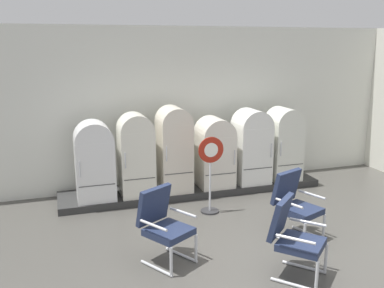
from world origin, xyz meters
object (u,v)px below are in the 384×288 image
object	(u,v)px
refrigerator_0	(94,159)
armchair_left	(163,222)
armchair_center	(293,235)
refrigerator_4	(251,144)
refrigerator_5	(284,142)
sign_stand	(210,177)
refrigerator_2	(174,146)
armchair_right	(295,202)
refrigerator_3	(215,150)
refrigerator_1	(136,152)

from	to	relation	value
refrigerator_0	armchair_left	distance (m)	2.47
armchair_left	armchair_center	bearing A→B (deg)	-30.74
refrigerator_4	armchair_left	bearing A→B (deg)	-135.75
refrigerator_5	armchair_center	world-z (taller)	refrigerator_5
armchair_center	sign_stand	distance (m)	2.28
refrigerator_2	refrigerator_5	xyz separation A→B (m)	(2.34, -0.01, -0.07)
armchair_right	refrigerator_4	bearing A→B (deg)	81.05
refrigerator_0	refrigerator_4	world-z (taller)	refrigerator_4
refrigerator_5	sign_stand	xyz separation A→B (m)	(-1.97, -0.97, -0.27)
refrigerator_2	refrigerator_3	xyz separation A→B (m)	(0.83, 0.01, -0.15)
refrigerator_2	refrigerator_0	bearing A→B (deg)	-179.26
armchair_right	sign_stand	size ratio (longest dim) A/B	0.75
armchair_left	armchair_right	size ratio (longest dim) A/B	1.00
refrigerator_5	sign_stand	world-z (taller)	refrigerator_5
refrigerator_3	refrigerator_4	size ratio (longest dim) A/B	0.92
refrigerator_3	armchair_right	xyz separation A→B (m)	(0.43, -2.27, -0.29)
armchair_left	sign_stand	world-z (taller)	sign_stand
refrigerator_5	sign_stand	size ratio (longest dim) A/B	1.10
refrigerator_3	refrigerator_0	bearing A→B (deg)	-179.23
refrigerator_4	refrigerator_5	bearing A→B (deg)	-0.16
refrigerator_2	sign_stand	size ratio (longest dim) A/B	1.19
refrigerator_1	refrigerator_3	size ratio (longest dim) A/B	1.12
refrigerator_1	refrigerator_3	bearing A→B (deg)	1.60
refrigerator_1	refrigerator_5	world-z (taller)	refrigerator_1
armchair_center	sign_stand	xyz separation A→B (m)	(-0.27, 2.26, 0.09)
refrigerator_2	refrigerator_4	bearing A→B (deg)	-0.22
sign_stand	refrigerator_3	bearing A→B (deg)	65.37
armchair_left	armchair_center	size ratio (longest dim) A/B	1.00
refrigerator_2	refrigerator_3	size ratio (longest dim) A/B	1.19
armchair_left	armchair_right	world-z (taller)	same
refrigerator_1	armchair_right	bearing A→B (deg)	-48.21
refrigerator_1	sign_stand	size ratio (longest dim) A/B	1.13
armchair_left	refrigerator_0	bearing A→B (deg)	105.98
refrigerator_3	armchair_left	world-z (taller)	refrigerator_3
refrigerator_0	armchair_center	size ratio (longest dim) A/B	1.40
refrigerator_0	sign_stand	distance (m)	2.11
refrigerator_0	refrigerator_3	bearing A→B (deg)	0.77
refrigerator_5	refrigerator_4	bearing A→B (deg)	179.84
refrigerator_5	armchair_right	bearing A→B (deg)	-115.71
refrigerator_4	armchair_right	size ratio (longest dim) A/B	1.46
refrigerator_2	armchair_right	distance (m)	2.63
refrigerator_3	armchair_left	xyz separation A→B (m)	(-1.64, -2.38, -0.29)
refrigerator_0	refrigerator_1	distance (m)	0.75
refrigerator_4	armchair_center	distance (m)	3.39
refrigerator_1	armchair_right	world-z (taller)	refrigerator_1
refrigerator_1	refrigerator_3	xyz separation A→B (m)	(1.56, 0.04, -0.10)
sign_stand	refrigerator_4	bearing A→B (deg)	38.10
refrigerator_0	refrigerator_1	xyz separation A→B (m)	(0.75, -0.01, 0.06)
armchair_left	refrigerator_2	bearing A→B (deg)	71.05
armchair_left	armchair_center	distance (m)	1.69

